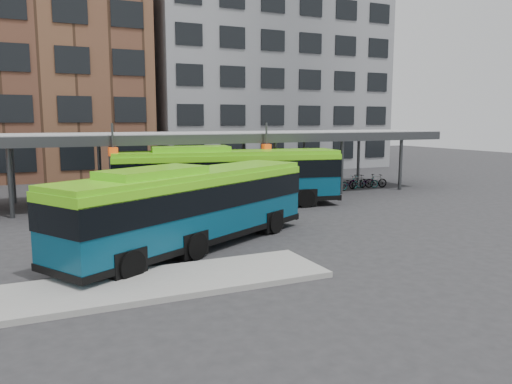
# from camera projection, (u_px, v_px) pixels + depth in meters

# --- Properties ---
(ground) EXTENTS (120.00, 120.00, 0.00)m
(ground) POSITION_uv_depth(u_px,v_px,m) (235.00, 249.00, 19.29)
(ground) COLOR #28282B
(ground) RESTS_ON ground
(boarding_island) EXTENTS (14.00, 3.00, 0.18)m
(boarding_island) POSITION_uv_depth(u_px,v_px,m) (98.00, 291.00, 14.32)
(boarding_island) COLOR gray
(boarding_island) RESTS_ON ground
(canopy) EXTENTS (40.00, 6.53, 4.80)m
(canopy) POSITION_uv_depth(u_px,v_px,m) (154.00, 137.00, 30.29)
(canopy) COLOR #999B9E
(canopy) RESTS_ON ground
(building_grey) EXTENTS (24.00, 14.00, 20.00)m
(building_grey) POSITION_uv_depth(u_px,v_px,m) (260.00, 72.00, 53.25)
(building_grey) COLOR slate
(building_grey) RESTS_ON ground
(bus_front) EXTENTS (11.58, 8.16, 3.29)m
(bus_front) POSITION_uv_depth(u_px,v_px,m) (192.00, 205.00, 19.25)
(bus_front) COLOR navy
(bus_front) RESTS_ON ground
(bus_rear) EXTENTS (13.04, 4.82, 3.52)m
(bus_rear) POSITION_uv_depth(u_px,v_px,m) (227.00, 175.00, 28.39)
(bus_rear) COLOR navy
(bus_rear) RESTS_ON ground
(bike_rack) EXTENTS (7.01, 1.48, 1.04)m
(bike_rack) POSITION_uv_depth(u_px,v_px,m) (344.00, 183.00, 35.54)
(bike_rack) COLOR slate
(bike_rack) RESTS_ON ground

